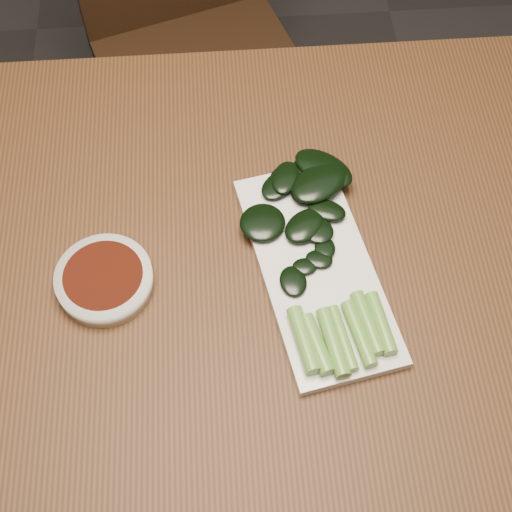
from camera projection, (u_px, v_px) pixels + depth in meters
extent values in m
plane|color=#282626|center=(241.00, 439.00, 1.56)|extent=(6.00, 6.00, 0.00)
cube|color=#452913|center=(232.00, 280.00, 0.93)|extent=(1.40, 0.80, 0.04)
cube|color=black|center=(205.00, 76.00, 1.53)|extent=(0.52, 0.52, 0.04)
cylinder|color=black|center=(165.00, 222.00, 1.61)|extent=(0.04, 0.04, 0.41)
cylinder|color=black|center=(307.00, 175.00, 1.67)|extent=(0.04, 0.04, 0.41)
cylinder|color=black|center=(121.00, 113.00, 1.77)|extent=(0.04, 0.04, 0.41)
cylinder|color=black|center=(251.00, 74.00, 1.84)|extent=(0.04, 0.04, 0.41)
cylinder|color=silver|center=(105.00, 280.00, 0.90)|extent=(0.12, 0.12, 0.03)
cylinder|color=#3E1105|center=(103.00, 275.00, 0.89)|extent=(0.10, 0.10, 0.00)
cube|color=silver|center=(316.00, 268.00, 0.91)|extent=(0.20, 0.33, 0.01)
cylinder|color=#629C35|center=(304.00, 340.00, 0.84)|extent=(0.04, 0.09, 0.02)
cylinder|color=#629C35|center=(317.00, 344.00, 0.84)|extent=(0.04, 0.08, 0.02)
cylinder|color=#629C35|center=(333.00, 343.00, 0.84)|extent=(0.03, 0.09, 0.02)
cylinder|color=#629C35|center=(342.00, 338.00, 0.85)|extent=(0.03, 0.08, 0.01)
cylinder|color=#629C35|center=(359.00, 334.00, 0.85)|extent=(0.03, 0.09, 0.02)
cylinder|color=#629C35|center=(367.00, 323.00, 0.86)|extent=(0.03, 0.08, 0.02)
cylinder|color=#629C35|center=(381.00, 323.00, 0.86)|extent=(0.03, 0.08, 0.02)
ellipsoid|color=black|center=(320.00, 182.00, 0.95)|extent=(0.10, 0.10, 0.02)
ellipsoid|color=black|center=(305.00, 226.00, 0.93)|extent=(0.08, 0.07, 0.01)
ellipsoid|color=black|center=(327.00, 210.00, 0.94)|extent=(0.06, 0.05, 0.01)
ellipsoid|color=black|center=(324.00, 168.00, 0.97)|extent=(0.10, 0.10, 0.01)
ellipsoid|color=black|center=(285.00, 178.00, 0.96)|extent=(0.05, 0.06, 0.01)
ellipsoid|color=black|center=(321.00, 180.00, 0.96)|extent=(0.09, 0.08, 0.01)
ellipsoid|color=black|center=(290.00, 179.00, 0.97)|extent=(0.06, 0.06, 0.01)
ellipsoid|color=black|center=(262.00, 223.00, 0.93)|extent=(0.08, 0.08, 0.01)
ellipsoid|color=black|center=(310.00, 174.00, 0.97)|extent=(0.07, 0.07, 0.01)
ellipsoid|color=black|center=(279.00, 185.00, 0.96)|extent=(0.07, 0.07, 0.01)
ellipsoid|color=black|center=(307.00, 190.00, 0.96)|extent=(0.06, 0.07, 0.01)
ellipsoid|color=black|center=(305.00, 180.00, 0.97)|extent=(0.06, 0.07, 0.01)
ellipsoid|color=black|center=(318.00, 230.00, 0.92)|extent=(0.06, 0.06, 0.01)
ellipsoid|color=black|center=(325.00, 248.00, 0.91)|extent=(0.03, 0.04, 0.01)
ellipsoid|color=black|center=(319.00, 259.00, 0.90)|extent=(0.04, 0.04, 0.01)
ellipsoid|color=black|center=(305.00, 266.00, 0.90)|extent=(0.03, 0.03, 0.01)
ellipsoid|color=black|center=(293.00, 281.00, 0.89)|extent=(0.04, 0.05, 0.01)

